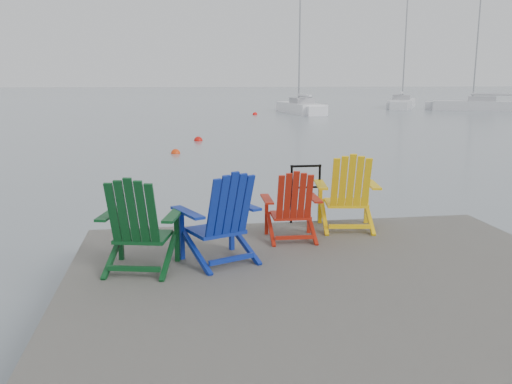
{
  "coord_description": "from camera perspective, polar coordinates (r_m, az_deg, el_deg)",
  "views": [
    {
      "loc": [
        -1.76,
        -5.46,
        2.67
      ],
      "look_at": [
        -0.41,
        3.17,
        0.85
      ],
      "focal_mm": 38.0,
      "sensor_mm": 36.0,
      "label": 1
    }
  ],
  "objects": [
    {
      "name": "handrail",
      "position": [
        8.32,
        5.23,
        0.43
      ],
      "size": [
        0.48,
        0.04,
        0.9
      ],
      "color": "black",
      "rests_on": "dock"
    },
    {
      "name": "sailboat_near",
      "position": [
        45.11,
        4.66,
        8.77
      ],
      "size": [
        2.55,
        7.9,
        10.82
      ],
      "rotation": [
        0.0,
        0.0,
        0.07
      ],
      "color": "white",
      "rests_on": "ground"
    },
    {
      "name": "buoy_c",
      "position": [
        42.56,
        -0.11,
        8.15
      ],
      "size": [
        0.38,
        0.38,
        0.38
      ],
      "primitive_type": "sphere",
      "color": "red",
      "rests_on": "ground"
    },
    {
      "name": "chair_blue",
      "position": [
        6.46,
        -3.7,
        -2.64
      ],
      "size": [
        1.09,
        1.04,
        1.12
      ],
      "rotation": [
        0.0,
        0.0,
        0.41
      ],
      "color": "navy",
      "rests_on": "dock"
    },
    {
      "name": "sailboat_far",
      "position": [
        52.74,
        22.25,
        8.37
      ],
      "size": [
        7.52,
        5.18,
        10.44
      ],
      "rotation": [
        0.0,
        0.0,
        1.09
      ],
      "color": "silver",
      "rests_on": "ground"
    },
    {
      "name": "sailboat_mid",
      "position": [
        55.43,
        15.09,
        8.95
      ],
      "size": [
        5.91,
        8.71,
        11.89
      ],
      "rotation": [
        0.0,
        0.0,
        -0.47
      ],
      "color": "silver",
      "rests_on": "ground"
    },
    {
      "name": "chair_green",
      "position": [
        6.31,
        -12.22,
        -3.27
      ],
      "size": [
        1.02,
        0.96,
        1.11
      ],
      "rotation": [
        0.0,
        0.0,
        -0.24
      ],
      "color": "#0B3D19",
      "rests_on": "dock"
    },
    {
      "name": "buoy_b",
      "position": [
        24.33,
        -6.1,
        5.38
      ],
      "size": [
        0.39,
        0.39,
        0.39
      ],
      "primitive_type": "sphere",
      "color": "red",
      "rests_on": "ground"
    },
    {
      "name": "chair_red",
      "position": [
        7.39,
        3.81,
        -1.38
      ],
      "size": [
        0.8,
        0.74,
        0.98
      ],
      "rotation": [
        0.0,
        0.0,
        -0.04
      ],
      "color": "#A81C0C",
      "rests_on": "dock"
    },
    {
      "name": "ground",
      "position": [
        6.33,
        8.33,
        -13.32
      ],
      "size": [
        400.0,
        400.0,
        0.0
      ],
      "primitive_type": "plane",
      "color": "gray",
      "rests_on": "ground"
    },
    {
      "name": "dock",
      "position": [
        6.19,
        8.42,
        -10.4
      ],
      "size": [
        6.0,
        5.0,
        1.4
      ],
      "color": "#2B2926",
      "rests_on": "ground"
    },
    {
      "name": "buoy_d",
      "position": [
        42.03,
        5.71,
        8.05
      ],
      "size": [
        0.37,
        0.37,
        0.37
      ],
      "primitive_type": "sphere",
      "color": "#D5420C",
      "rests_on": "ground"
    },
    {
      "name": "buoy_a",
      "position": [
        20.22,
        -8.46,
        4.04
      ],
      "size": [
        0.34,
        0.34,
        0.34
      ],
      "primitive_type": "sphere",
      "color": "#EC3C0D",
      "rests_on": "ground"
    },
    {
      "name": "chair_yellow",
      "position": [
        7.99,
        9.65,
        0.04
      ],
      "size": [
        0.99,
        0.93,
        1.13
      ],
      "rotation": [
        0.0,
        0.0,
        -0.16
      ],
      "color": "yellow",
      "rests_on": "dock"
    }
  ]
}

